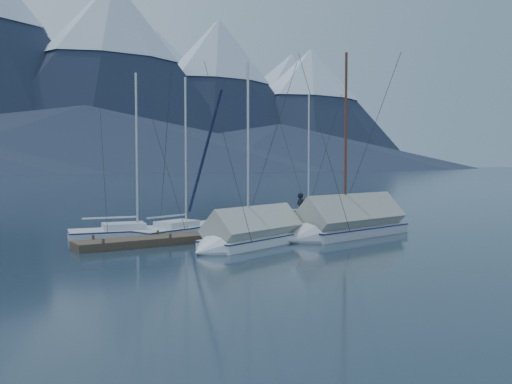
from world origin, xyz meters
TOP-DOWN VIEW (x-y plane):
  - ground at (0.00, 0.00)m, footprint 1000.00×1000.00m
  - dock at (0.00, 2.00)m, footprint 18.00×1.50m
  - mooring_posts at (-0.50, 2.00)m, footprint 15.12×1.52m
  - sailboat_open_left at (-4.72, 4.72)m, footprint 6.95×3.29m
  - sailboat_open_mid at (-2.16, 4.79)m, footprint 6.94×3.91m
  - sailboat_open_right at (5.76, 4.51)m, footprint 6.59×2.95m
  - sailboat_covered_near at (3.44, -0.65)m, footprint 8.04×3.65m
  - sailboat_covered_far at (-2.37, -0.85)m, footprint 6.54×3.68m
  - person at (2.93, 2.09)m, footprint 0.42×0.63m

SIDE VIEW (x-z plane):
  - ground at x=0.00m, z-range 0.00..0.00m
  - dock at x=0.00m, z-range -0.16..0.38m
  - sailboat_open_right at x=5.76m, z-range -4.08..4.37m
  - sailboat_open_mid at x=-2.16m, z-range -4.27..4.58m
  - sailboat_open_left at x=-4.72m, z-range -4.28..4.59m
  - mooring_posts at x=-0.50m, z-range 0.17..0.52m
  - sailboat_covered_far at x=-2.37m, z-range -3.97..4.83m
  - sailboat_covered_near at x=3.44m, z-range -4.55..5.56m
  - person at x=2.93m, z-range 0.34..2.07m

